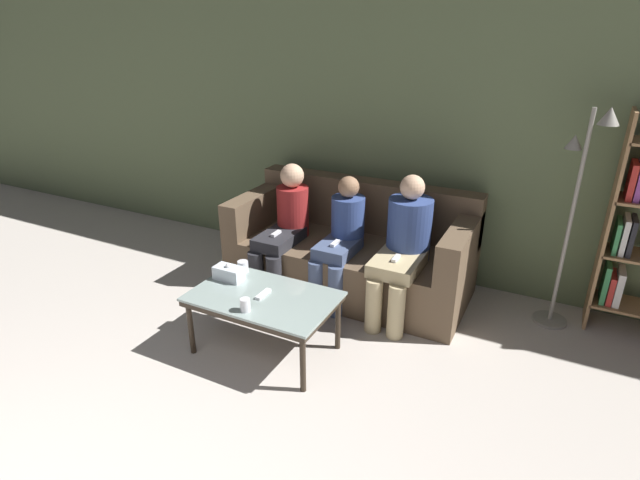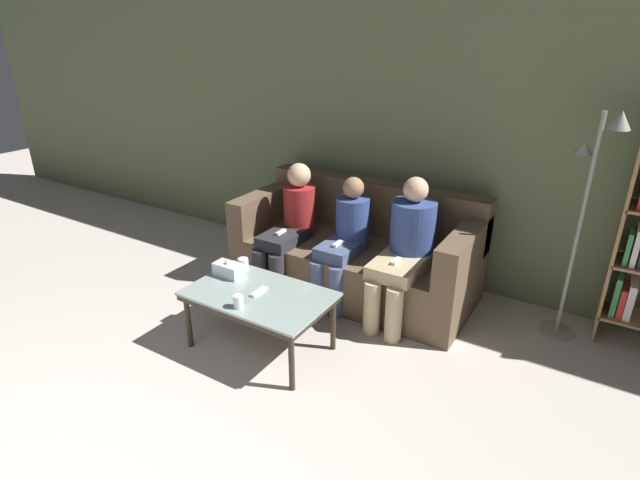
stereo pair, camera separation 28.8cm
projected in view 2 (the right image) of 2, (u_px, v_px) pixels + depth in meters
wall_back at (389, 134)px, 4.47m from camera, size 12.00×0.06×2.60m
couch at (357, 253)px, 4.43m from camera, size 2.07×0.95×0.92m
coffee_table at (259, 298)px, 3.54m from camera, size 1.01×0.63×0.46m
cup_near_left at (243, 264)px, 3.85m from camera, size 0.08×0.08×0.09m
cup_near_right at (238, 302)px, 3.32m from camera, size 0.07×0.07×0.09m
tissue_box at (228, 269)px, 3.74m from camera, size 0.22×0.12×0.13m
game_remote at (259, 292)px, 3.52m from camera, size 0.04×0.15×0.02m
standing_lamp at (587, 206)px, 3.47m from camera, size 0.31×0.26×1.70m
seated_person_left_end at (291, 224)px, 4.39m from camera, size 0.31×0.70×1.10m
seated_person_mid_left at (345, 239)px, 4.16m from camera, size 0.31×0.62×1.06m
seated_person_mid_right at (406, 246)px, 3.89m from camera, size 0.35×0.74×1.14m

